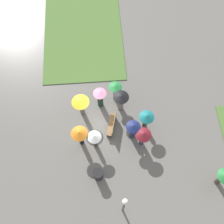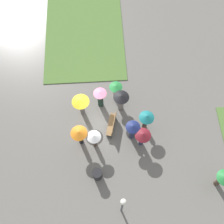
{
  "view_description": "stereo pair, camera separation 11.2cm",
  "coord_description": "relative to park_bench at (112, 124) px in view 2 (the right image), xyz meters",
  "views": [
    {
      "loc": [
        8.18,
        0.34,
        18.11
      ],
      "look_at": [
        0.23,
        0.92,
        1.19
      ],
      "focal_mm": 45.0,
      "sensor_mm": 36.0,
      "label": 1
    },
    {
      "loc": [
        8.19,
        0.45,
        18.11
      ],
      "look_at": [
        0.23,
        0.92,
        1.19
      ],
      "focal_mm": 45.0,
      "sensor_mm": 36.0,
      "label": 2
    }
  ],
  "objects": [
    {
      "name": "ground_plane",
      "position": [
        -0.81,
        -0.9,
        -0.47
      ],
      "size": [
        90.0,
        90.0,
        0.0
      ],
      "primitive_type": "plane",
      "color": "#66635E"
    },
    {
      "name": "crowd_person_maroon",
      "position": [
        1.32,
        1.85,
        0.95
      ],
      "size": [
        1.03,
        1.03,
        1.86
      ],
      "rotation": [
        0.0,
        0.0,
        3.22
      ],
      "color": "#282D47",
      "rests_on": "ground_plane"
    },
    {
      "name": "lawn_patch_near",
      "position": [
        -8.09,
        -1.78,
        -0.44
      ],
      "size": [
        8.73,
        6.32,
        0.06
      ],
      "color": "#4C7033",
      "rests_on": "ground_plane"
    },
    {
      "name": "crowd_person_pink",
      "position": [
        -1.79,
        -0.72,
        0.69
      ],
      "size": [
        0.9,
        0.9,
        1.88
      ],
      "rotation": [
        0.0,
        0.0,
        4.31
      ],
      "color": "#1E3328",
      "rests_on": "ground_plane"
    },
    {
      "name": "crowd_person_black",
      "position": [
        -1.41,
        0.69,
        0.81
      ],
      "size": [
        1.07,
        1.07,
        1.88
      ],
      "rotation": [
        0.0,
        0.0,
        5.89
      ],
      "color": "slate",
      "rests_on": "ground_plane"
    },
    {
      "name": "crowd_person_white",
      "position": [
        1.24,
        -1.22,
        0.9
      ],
      "size": [
        0.91,
        0.91,
        1.83
      ],
      "rotation": [
        0.0,
        0.0,
        2.41
      ],
      "color": "#47382D",
      "rests_on": "ground_plane"
    },
    {
      "name": "lone_walker_mid_plaza",
      "position": [
        4.26,
        6.37,
        0.92
      ],
      "size": [
        1.02,
        1.02,
        1.89
      ],
      "rotation": [
        0.0,
        0.0,
        1.85
      ],
      "color": "#47382D",
      "rests_on": "ground_plane"
    },
    {
      "name": "crowd_person_teal",
      "position": [
        0.12,
        2.22,
        0.92
      ],
      "size": [
        1.0,
        1.0,
        1.86
      ],
      "rotation": [
        0.0,
        0.0,
        0.31
      ],
      "color": "#47382D",
      "rests_on": "ground_plane"
    },
    {
      "name": "crowd_person_navy",
      "position": [
        0.75,
        1.28,
        0.77
      ],
      "size": [
        0.94,
        0.94,
        1.86
      ],
      "rotation": [
        0.0,
        0.0,
        3.01
      ],
      "color": "#282D47",
      "rests_on": "ground_plane"
    },
    {
      "name": "trash_bin",
      "position": [
        3.37,
        -1.14,
        0.02
      ],
      "size": [
        0.64,
        0.64,
        0.96
      ],
      "color": "#232326",
      "rests_on": "ground_plane"
    },
    {
      "name": "crowd_person_green",
      "position": [
        -2.25,
        0.38,
        0.75
      ],
      "size": [
        0.91,
        0.91,
        1.8
      ],
      "rotation": [
        0.0,
        0.0,
        5.98
      ],
      "color": "slate",
      "rests_on": "ground_plane"
    },
    {
      "name": "crowd_person_orange",
      "position": [
        0.98,
        -2.15,
        1.02
      ],
      "size": [
        1.07,
        1.07,
        1.95
      ],
      "rotation": [
        0.0,
        0.0,
        5.47
      ],
      "color": "black",
      "rests_on": "ground_plane"
    },
    {
      "name": "lamp_post",
      "position": [
        5.54,
        0.22,
        2.09
      ],
      "size": [
        0.32,
        0.32,
        3.91
      ],
      "color": "#474C51",
      "rests_on": "ground_plane"
    },
    {
      "name": "park_bench",
      "position": [
        0.0,
        0.0,
        0.0
      ],
      "size": [
        1.74,
        0.81,
        0.9
      ],
      "rotation": [
        0.0,
        0.0,
        -0.24
      ],
      "color": "brown",
      "rests_on": "ground_plane"
    },
    {
      "name": "crowd_person_yellow",
      "position": [
        -1.25,
        -2.02,
        0.97
      ],
      "size": [
        1.18,
        1.18,
        1.88
      ],
      "rotation": [
        0.0,
        0.0,
        5.38
      ],
      "color": "slate",
      "rests_on": "ground_plane"
    }
  ]
}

